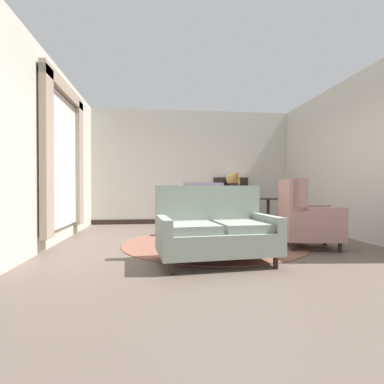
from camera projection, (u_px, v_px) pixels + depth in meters
ground at (217, 247)px, 4.74m from camera, size 9.24×9.24×0.00m
wall_back at (192, 167)px, 7.99m from camera, size 5.43×0.08×2.97m
wall_left at (61, 157)px, 5.39m from camera, size 0.08×4.62×2.97m
wall_right at (337, 160)px, 6.01m from camera, size 0.08×4.62×2.97m
baseboard_back at (192, 221)px, 7.96m from camera, size 5.27×0.03×0.12m
area_rug at (213, 243)px, 5.03m from camera, size 3.03×3.03×0.01m
window_with_curtains at (64, 153)px, 5.24m from camera, size 0.12×2.14×2.53m
coffee_table at (225, 223)px, 4.87m from camera, size 0.92×0.92×0.44m
porcelain_vase at (223, 209)px, 4.84m from camera, size 0.20×0.20×0.34m
settee at (215, 231)px, 3.77m from camera, size 1.50×1.00×0.96m
armchair_back_corner at (305, 219)px, 4.68m from camera, size 0.94×0.87×1.07m
armchair_beside_settee at (200, 212)px, 6.15m from camera, size 0.93×0.97×1.04m
side_table at (268, 211)px, 6.66m from camera, size 0.47×0.47×0.71m
sideboard at (232, 204)px, 7.83m from camera, size 0.93×0.36×1.21m
gramophone at (235, 178)px, 7.73m from camera, size 0.49×0.59×0.58m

